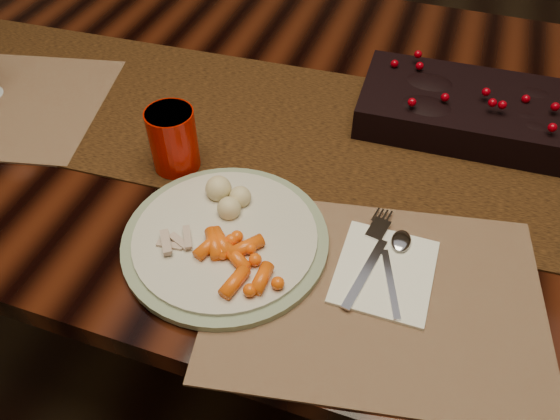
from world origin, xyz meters
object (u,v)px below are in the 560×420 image
(baby_carrots, at_px, (234,261))
(red_cup, at_px, (173,139))
(mashed_potatoes, at_px, (227,196))
(dining_table, at_px, (309,253))
(turkey_shreds, at_px, (176,237))
(centerpiece, at_px, (476,106))
(placemat_main, at_px, (376,295))
(napkin, at_px, (385,271))
(dinner_plate, at_px, (225,239))

(baby_carrots, relative_size, red_cup, 1.17)
(mashed_potatoes, bearing_deg, dining_table, 77.67)
(baby_carrots, xyz_separation_m, red_cup, (-0.17, 0.17, 0.02))
(turkey_shreds, bearing_deg, centerpiece, 49.43)
(placemat_main, relative_size, red_cup, 4.19)
(dining_table, height_order, placemat_main, placemat_main)
(baby_carrots, height_order, napkin, baby_carrots)
(centerpiece, relative_size, baby_carrots, 3.21)
(dinner_plate, bearing_deg, placemat_main, -4.71)
(centerpiece, bearing_deg, placemat_main, -101.21)
(centerpiece, distance_m, red_cup, 0.50)
(dining_table, distance_m, napkin, 0.52)
(baby_carrots, bearing_deg, dinner_plate, 126.47)
(dinner_plate, distance_m, red_cup, 0.19)
(dinner_plate, height_order, baby_carrots, baby_carrots)
(dinner_plate, height_order, napkin, dinner_plate)
(placemat_main, height_order, turkey_shreds, turkey_shreds)
(centerpiece, relative_size, red_cup, 3.75)
(centerpiece, distance_m, mashed_potatoes, 0.46)
(centerpiece, height_order, baby_carrots, centerpiece)
(placemat_main, bearing_deg, baby_carrots, 177.95)
(placemat_main, height_order, baby_carrots, baby_carrots)
(centerpiece, height_order, napkin, centerpiece)
(placemat_main, xyz_separation_m, mashed_potatoes, (-0.23, 0.07, 0.04))
(centerpiece, relative_size, placemat_main, 0.90)
(dining_table, bearing_deg, baby_carrots, -91.09)
(dining_table, relative_size, baby_carrots, 15.18)
(dinner_plate, relative_size, napkin, 1.98)
(mashed_potatoes, bearing_deg, centerpiece, 46.51)
(placemat_main, distance_m, red_cup, 0.39)
(placemat_main, relative_size, napkin, 2.93)
(turkey_shreds, bearing_deg, dining_table, 74.16)
(placemat_main, relative_size, baby_carrots, 3.59)
(placemat_main, xyz_separation_m, baby_carrots, (-0.18, -0.03, 0.03))
(dining_table, bearing_deg, centerpiece, 14.68)
(baby_carrots, bearing_deg, mashed_potatoes, 117.42)
(centerpiece, xyz_separation_m, red_cup, (-0.43, -0.26, 0.01))
(napkin, bearing_deg, turkey_shreds, -169.82)
(placemat_main, relative_size, turkey_shreds, 6.64)
(centerpiece, bearing_deg, red_cup, -149.14)
(centerpiece, distance_m, turkey_shreds, 0.55)
(dining_table, distance_m, turkey_shreds, 0.54)
(centerpiece, height_order, mashed_potatoes, centerpiece)
(placemat_main, height_order, dinner_plate, dinner_plate)
(baby_carrots, bearing_deg, turkey_shreds, 171.22)
(baby_carrots, bearing_deg, centerpiece, 58.45)
(baby_carrots, xyz_separation_m, turkey_shreds, (-0.09, 0.01, -0.00))
(centerpiece, height_order, turkey_shreds, centerpiece)
(mashed_potatoes, distance_m, napkin, 0.24)
(red_cup, bearing_deg, dining_table, 47.33)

